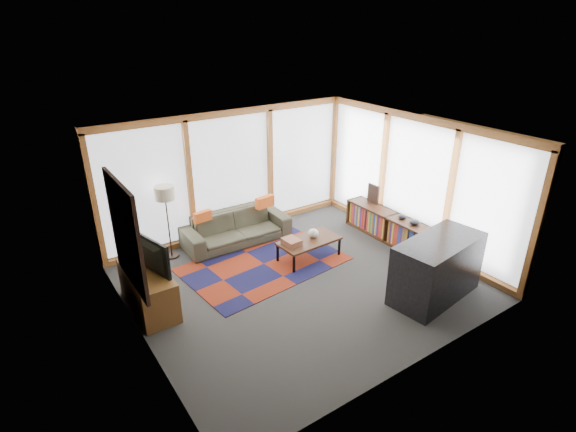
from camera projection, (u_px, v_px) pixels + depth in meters
ground at (301, 281)px, 7.84m from camera, size 5.50×5.50×0.00m
room_envelope at (306, 184)px, 7.88m from camera, size 5.52×5.02×2.62m
rug at (264, 264)px, 8.37m from camera, size 3.04×2.12×0.01m
sofa at (236, 228)px, 9.07m from camera, size 2.18×0.90×0.63m
pillow_left at (203, 216)px, 8.57m from camera, size 0.37×0.16×0.20m
pillow_right at (265, 202)px, 9.20m from camera, size 0.43×0.18×0.23m
floor_lamp at (168, 223)px, 8.34m from camera, size 0.36×0.36×1.44m
coffee_table at (309, 249)px, 8.50m from camera, size 1.20×0.63×0.39m
book_stack at (292, 242)px, 8.23m from camera, size 0.28×0.34×0.11m
vase at (313, 233)px, 8.48m from camera, size 0.24×0.24×0.17m
bookshelf at (391, 228)px, 9.15m from camera, size 0.42×2.28×0.57m
bowl_a at (415, 222)px, 8.59m from camera, size 0.24×0.24×0.10m
bowl_b at (402, 217)px, 8.85m from camera, size 0.20×0.20×0.08m
shelf_picture at (373, 194)px, 9.55m from camera, size 0.04×0.31×0.40m
tv_console at (148, 290)px, 7.00m from camera, size 0.55×1.33×0.66m
television at (144, 256)px, 6.74m from camera, size 0.36×0.96×0.55m
bar_counter at (437, 268)px, 7.24m from camera, size 1.70×0.96×1.02m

